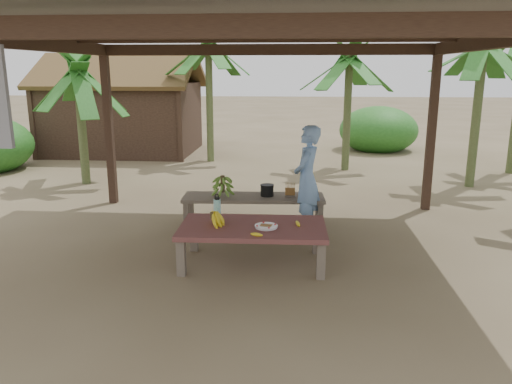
# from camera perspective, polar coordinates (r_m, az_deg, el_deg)

# --- Properties ---
(ground) EXTENTS (80.00, 80.00, 0.00)m
(ground) POSITION_cam_1_polar(r_m,az_deg,el_deg) (6.78, -0.07, -6.70)
(ground) COLOR brown
(ground) RESTS_ON ground
(pavilion) EXTENTS (6.60, 5.60, 2.95)m
(pavilion) POSITION_cam_1_polar(r_m,az_deg,el_deg) (6.35, -0.22, 17.45)
(pavilion) COLOR black
(pavilion) RESTS_ON ground
(work_table) EXTENTS (1.82, 1.04, 0.50)m
(work_table) POSITION_cam_1_polar(r_m,az_deg,el_deg) (6.20, -0.37, -4.43)
(work_table) COLOR brown
(work_table) RESTS_ON ground
(bench) EXTENTS (2.23, 0.71, 0.45)m
(bench) POSITION_cam_1_polar(r_m,az_deg,el_deg) (7.82, -0.28, -0.86)
(bench) COLOR brown
(bench) RESTS_ON ground
(ripe_banana_bunch) EXTENTS (0.37, 0.34, 0.19)m
(ripe_banana_bunch) POSITION_cam_1_polar(r_m,az_deg,el_deg) (6.19, -5.08, -2.99)
(ripe_banana_bunch) COLOR yellow
(ripe_banana_bunch) RESTS_ON work_table
(plate) EXTENTS (0.28, 0.28, 0.04)m
(plate) POSITION_cam_1_polar(r_m,az_deg,el_deg) (6.09, 1.17, -3.96)
(plate) COLOR white
(plate) RESTS_ON work_table
(loose_banana_front) EXTENTS (0.15, 0.06, 0.04)m
(loose_banana_front) POSITION_cam_1_polar(r_m,az_deg,el_deg) (5.78, 0.07, -4.89)
(loose_banana_front) COLOR yellow
(loose_banana_front) RESTS_ON work_table
(loose_banana_side) EXTENTS (0.08, 0.16, 0.04)m
(loose_banana_side) POSITION_cam_1_polar(r_m,az_deg,el_deg) (6.20, 4.81, -3.63)
(loose_banana_side) COLOR yellow
(loose_banana_side) RESTS_ON work_table
(water_flask) EXTENTS (0.09, 0.09, 0.34)m
(water_flask) POSITION_cam_1_polar(r_m,az_deg,el_deg) (6.42, -4.46, -1.90)
(water_flask) COLOR #3EC1BD
(water_flask) RESTS_ON work_table
(green_banana_stalk) EXTENTS (0.32, 0.32, 0.34)m
(green_banana_stalk) POSITION_cam_1_polar(r_m,az_deg,el_deg) (7.80, -3.82, 0.78)
(green_banana_stalk) COLOR #598C2D
(green_banana_stalk) RESTS_ON bench
(cooking_pot) EXTENTS (0.20, 0.20, 0.17)m
(cooking_pot) POSITION_cam_1_polar(r_m,az_deg,el_deg) (7.80, 1.28, 0.17)
(cooking_pot) COLOR black
(cooking_pot) RESTS_ON bench
(skewer_rack) EXTENTS (0.18, 0.09, 0.24)m
(skewer_rack) POSITION_cam_1_polar(r_m,az_deg,el_deg) (7.73, 3.92, 0.27)
(skewer_rack) COLOR #A57F47
(skewer_rack) RESTS_ON bench
(woman) EXTENTS (0.55, 0.67, 1.59)m
(woman) POSITION_cam_1_polar(r_m,az_deg,el_deg) (7.46, 5.83, 1.52)
(woman) COLOR #78A3E3
(woman) RESTS_ON ground
(hut) EXTENTS (4.40, 3.43, 2.85)m
(hut) POSITION_cam_1_polar(r_m,az_deg,el_deg) (15.23, -14.82, 8.57)
(hut) COLOR black
(hut) RESTS_ON ground
(banana_plant_ne) EXTENTS (1.80, 1.80, 3.13)m
(banana_plant_ne) POSITION_cam_1_polar(r_m,az_deg,el_deg) (11.10, 24.48, 14.01)
(banana_plant_ne) COLOR #596638
(banana_plant_ne) RESTS_ON ground
(banana_plant_n) EXTENTS (1.80, 1.80, 2.91)m
(banana_plant_n) POSITION_cam_1_polar(r_m,az_deg,el_deg) (12.15, 10.61, 13.81)
(banana_plant_n) COLOR #596638
(banana_plant_n) RESTS_ON ground
(banana_plant_nw) EXTENTS (1.80, 1.80, 3.27)m
(banana_plant_nw) POSITION_cam_1_polar(r_m,az_deg,el_deg) (13.20, -5.45, 15.47)
(banana_plant_nw) COLOR #596638
(banana_plant_nw) RESTS_ON ground
(banana_plant_w) EXTENTS (1.80, 1.80, 2.56)m
(banana_plant_w) POSITION_cam_1_polar(r_m,az_deg,el_deg) (11.08, -19.64, 11.54)
(banana_plant_w) COLOR #596638
(banana_plant_w) RESTS_ON ground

